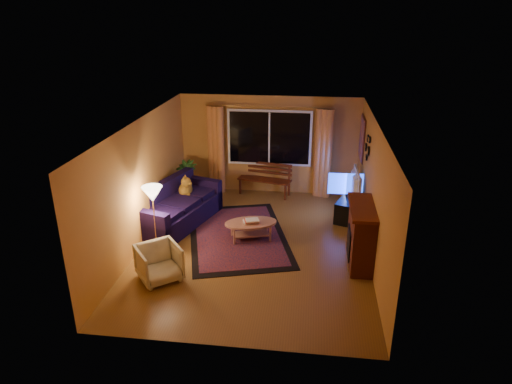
# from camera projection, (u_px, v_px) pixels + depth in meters

# --- Properties ---
(floor) EXTENTS (4.50, 6.00, 0.02)m
(floor) POSITION_uv_depth(u_px,v_px,m) (254.00, 246.00, 9.24)
(floor) COLOR brown
(floor) RESTS_ON ground
(ceiling) EXTENTS (4.50, 6.00, 0.02)m
(ceiling) POSITION_uv_depth(u_px,v_px,m) (254.00, 124.00, 8.30)
(ceiling) COLOR white
(ceiling) RESTS_ON ground
(wall_back) EXTENTS (4.50, 0.02, 2.50)m
(wall_back) POSITION_uv_depth(u_px,v_px,m) (269.00, 145.00, 11.54)
(wall_back) COLOR #C38438
(wall_back) RESTS_ON ground
(wall_left) EXTENTS (0.02, 6.00, 2.50)m
(wall_left) POSITION_uv_depth(u_px,v_px,m) (141.00, 183.00, 9.03)
(wall_left) COLOR #C38438
(wall_left) RESTS_ON ground
(wall_right) EXTENTS (0.02, 6.00, 2.50)m
(wall_right) POSITION_uv_depth(u_px,v_px,m) (374.00, 194.00, 8.51)
(wall_right) COLOR #C38438
(wall_right) RESTS_ON ground
(window) EXTENTS (2.00, 0.02, 1.30)m
(window) POSITION_uv_depth(u_px,v_px,m) (269.00, 138.00, 11.40)
(window) COLOR black
(window) RESTS_ON wall_back
(curtain_rod) EXTENTS (3.20, 0.03, 0.03)m
(curtain_rod) POSITION_uv_depth(u_px,v_px,m) (269.00, 107.00, 11.06)
(curtain_rod) COLOR #BF8C3F
(curtain_rod) RESTS_ON wall_back
(curtain_left) EXTENTS (0.36, 0.36, 2.24)m
(curtain_left) POSITION_uv_depth(u_px,v_px,m) (216.00, 150.00, 11.63)
(curtain_left) COLOR #D3803D
(curtain_left) RESTS_ON ground
(curtain_right) EXTENTS (0.36, 0.36, 2.24)m
(curtain_right) POSITION_uv_depth(u_px,v_px,m) (323.00, 153.00, 11.31)
(curtain_right) COLOR #D3803D
(curtain_right) RESTS_ON ground
(bench) EXTENTS (1.41, 0.69, 0.41)m
(bench) POSITION_uv_depth(u_px,v_px,m) (264.00, 187.00, 11.70)
(bench) COLOR #44180A
(bench) RESTS_ON ground
(potted_plant) EXTENTS (0.69, 0.69, 0.98)m
(potted_plant) POSITION_uv_depth(u_px,v_px,m) (187.00, 180.00, 11.39)
(potted_plant) COLOR #235B1E
(potted_plant) RESTS_ON ground
(sofa) EXTENTS (1.63, 2.47, 0.92)m
(sofa) POSITION_uv_depth(u_px,v_px,m) (178.00, 205.00, 9.99)
(sofa) COLOR black
(sofa) RESTS_ON ground
(dog) EXTENTS (0.36, 0.49, 0.53)m
(dog) POSITION_uv_depth(u_px,v_px,m) (185.00, 186.00, 10.36)
(dog) COLOR olive
(dog) RESTS_ON sofa
(armchair) EXTENTS (0.95, 0.94, 0.71)m
(armchair) POSITION_uv_depth(u_px,v_px,m) (159.00, 261.00, 7.96)
(armchair) COLOR beige
(armchair) RESTS_ON ground
(floor_lamp) EXTENTS (0.26, 0.26, 1.31)m
(floor_lamp) POSITION_uv_depth(u_px,v_px,m) (155.00, 219.00, 8.87)
(floor_lamp) COLOR #BF8C3F
(floor_lamp) RESTS_ON ground
(rug) EXTENTS (2.74, 3.53, 0.02)m
(rug) POSITION_uv_depth(u_px,v_px,m) (238.00, 235.00, 9.63)
(rug) COLOR maroon
(rug) RESTS_ON ground
(coffee_table) EXTENTS (1.34, 1.34, 0.39)m
(coffee_table) POSITION_uv_depth(u_px,v_px,m) (251.00, 231.00, 9.42)
(coffee_table) COLOR #AF725E
(coffee_table) RESTS_ON ground
(tv_console) EXTENTS (0.77, 1.24, 0.49)m
(tv_console) POSITION_uv_depth(u_px,v_px,m) (350.00, 207.00, 10.44)
(tv_console) COLOR black
(tv_console) RESTS_ON ground
(television) EXTENTS (0.18, 1.08, 0.62)m
(television) POSITION_uv_depth(u_px,v_px,m) (352.00, 184.00, 10.24)
(television) COLOR black
(television) RESTS_ON tv_console
(fireplace) EXTENTS (0.40, 1.20, 1.10)m
(fireplace) POSITION_uv_depth(u_px,v_px,m) (361.00, 236.00, 8.42)
(fireplace) COLOR maroon
(fireplace) RESTS_ON ground
(mirror_cluster) EXTENTS (0.06, 0.60, 0.56)m
(mirror_cluster) POSITION_uv_depth(u_px,v_px,m) (367.00, 146.00, 9.50)
(mirror_cluster) COLOR black
(mirror_cluster) RESTS_ON wall_right
(painting) EXTENTS (0.04, 0.76, 0.96)m
(painting) POSITION_uv_depth(u_px,v_px,m) (362.00, 138.00, 10.62)
(painting) COLOR #E0520B
(painting) RESTS_ON wall_right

